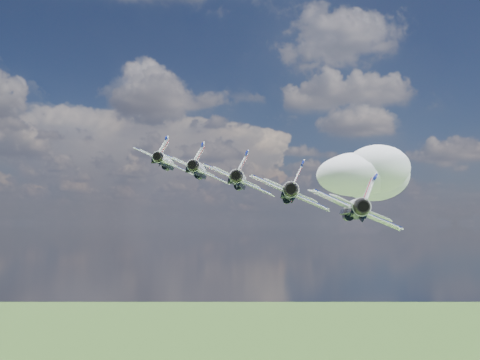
# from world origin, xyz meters

# --- Properties ---
(cloud_far) EXTENTS (56.39, 44.31, 22.15)m
(cloud_far) POSITION_xyz_m (44.80, 203.58, 174.99)
(cloud_far) COLOR white
(jet_0) EXTENTS (12.39, 16.56, 8.96)m
(jet_0) POSITION_xyz_m (-20.20, 29.00, 158.31)
(jet_0) COLOR white
(jet_1) EXTENTS (12.39, 16.56, 8.96)m
(jet_1) POSITION_xyz_m (-12.87, 20.80, 155.87)
(jet_1) COLOR white
(jet_2) EXTENTS (12.39, 16.56, 8.96)m
(jet_2) POSITION_xyz_m (-5.54, 12.60, 153.42)
(jet_2) COLOR white
(jet_3) EXTENTS (12.39, 16.56, 8.96)m
(jet_3) POSITION_xyz_m (1.79, 4.40, 150.98)
(jet_3) COLOR white
(jet_4) EXTENTS (12.39, 16.56, 8.96)m
(jet_4) POSITION_xyz_m (9.12, -3.80, 148.54)
(jet_4) COLOR white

